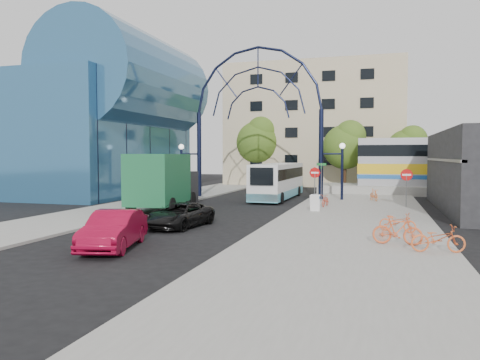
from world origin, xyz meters
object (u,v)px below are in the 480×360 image
(red_sedan, at_px, (114,230))
(bike_far_c, at_px, (438,239))
(stop_sign, at_px, (315,176))
(tree_north_c, at_px, (408,148))
(bike_near_a, at_px, (325,200))
(do_not_enter_sign, at_px, (407,179))
(tree_north_b, at_px, (259,140))
(black_suv, at_px, (180,215))
(gateway_arch, at_px, (258,91))
(bike_near_b, at_px, (374,195))
(city_bus, at_px, (278,181))
(bike_far_a, at_px, (397,222))
(sandwich_board, at_px, (315,201))
(bike_far_b, at_px, (397,230))
(street_name_sign, at_px, (321,174))
(green_truck, at_px, (164,182))
(tree_north_a, at_px, (346,144))

(red_sedan, height_order, bike_far_c, red_sedan)
(stop_sign, distance_m, red_sedan, 19.60)
(tree_north_c, xyz_separation_m, bike_near_a, (-6.21, -19.05, -3.75))
(do_not_enter_sign, height_order, tree_north_b, tree_north_b)
(red_sedan, bearing_deg, black_suv, 73.54)
(gateway_arch, distance_m, bike_near_b, 12.00)
(stop_sign, relative_size, city_bus, 0.24)
(bike_near_b, bearing_deg, bike_far_a, -107.22)
(sandwich_board, height_order, red_sedan, red_sedan)
(tree_north_c, bearing_deg, bike_far_b, -93.94)
(bike_far_a, bearing_deg, city_bus, 50.42)
(tree_north_c, bearing_deg, do_not_enter_sign, -93.58)
(street_name_sign, bearing_deg, red_sedan, -105.52)
(gateway_arch, relative_size, street_name_sign, 4.87)
(stop_sign, height_order, tree_north_b, tree_north_b)
(stop_sign, distance_m, tree_north_c, 17.68)
(do_not_enter_sign, bearing_deg, bike_near_a, -167.59)
(tree_north_b, height_order, bike_near_a, tree_north_b)
(black_suv, bearing_deg, stop_sign, 77.32)
(do_not_enter_sign, height_order, street_name_sign, street_name_sign)
(gateway_arch, xyz_separation_m, bike_far_c, (11.24, -18.81, -7.96))
(street_name_sign, xyz_separation_m, tree_north_b, (-9.08, 17.33, 3.14))
(bike_far_b, bearing_deg, red_sedan, 113.20)
(street_name_sign, xyz_separation_m, bike_near_a, (0.72, -3.72, -1.61))
(street_name_sign, distance_m, bike_far_c, 18.49)
(bike_far_a, relative_size, bike_far_b, 0.89)
(bike_far_b, bearing_deg, green_truck, 64.24)
(bike_far_b, bearing_deg, black_suv, 82.71)
(black_suv, bearing_deg, bike_far_c, -9.94)
(bike_far_a, bearing_deg, do_not_enter_sign, 15.91)
(red_sedan, bearing_deg, bike_near_a, 54.84)
(bike_near_b, distance_m, bike_far_a, 14.35)
(sandwich_board, bearing_deg, tree_north_c, 73.45)
(gateway_arch, height_order, bike_far_c, gateway_arch)
(green_truck, distance_m, red_sedan, 12.21)
(sandwich_board, relative_size, black_suv, 0.23)
(green_truck, relative_size, bike_far_b, 4.00)
(black_suv, height_order, bike_near_a, black_suv)
(bike_near_a, bearing_deg, city_bus, 134.93)
(stop_sign, relative_size, bike_far_b, 1.37)
(stop_sign, bearing_deg, bike_near_b, 22.31)
(tree_north_a, distance_m, bike_near_b, 13.18)
(gateway_arch, relative_size, bike_near_b, 9.26)
(do_not_enter_sign, xyz_separation_m, street_name_sign, (-5.80, 2.60, 0.15))
(sandwich_board, height_order, bike_far_a, sandwich_board)
(tree_north_a, bearing_deg, bike_far_b, -82.68)
(black_suv, xyz_separation_m, bike_far_a, (10.04, 0.81, -0.04))
(black_suv, distance_m, bike_far_c, 11.72)
(tree_north_a, height_order, green_truck, tree_north_a)
(city_bus, height_order, bike_near_b, city_bus)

